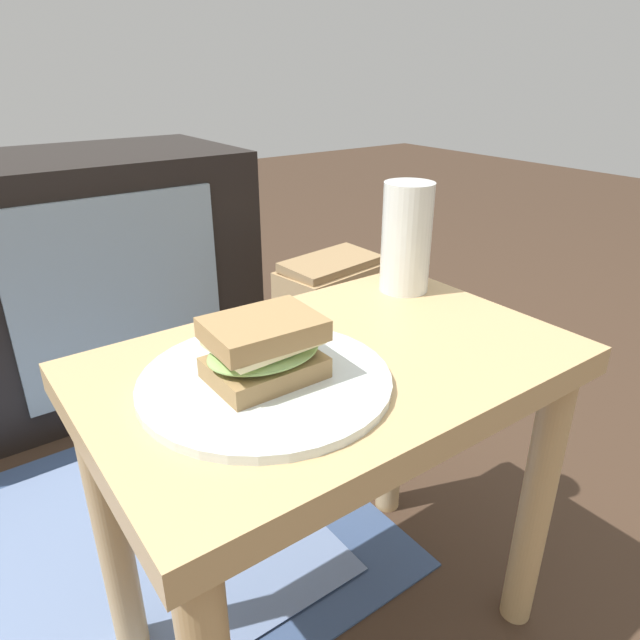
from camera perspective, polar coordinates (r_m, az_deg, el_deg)
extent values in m
plane|color=#3D2B1E|center=(0.97, 1.02, -28.45)|extent=(8.00, 8.00, 0.00)
cube|color=tan|center=(0.67, 1.30, -4.88)|extent=(0.56, 0.36, 0.04)
cylinder|color=tan|center=(0.88, 20.79, -16.87)|extent=(0.04, 0.04, 0.43)
cylinder|color=tan|center=(0.83, -20.02, -19.52)|extent=(0.04, 0.04, 0.43)
cylinder|color=tan|center=(1.02, 7.27, -8.94)|extent=(0.04, 0.04, 0.43)
cube|color=black|center=(1.51, -26.19, 3.24)|extent=(0.96, 0.44, 0.58)
cube|color=#8C9EA8|center=(1.32, -19.22, 2.16)|extent=(0.45, 0.01, 0.44)
cube|color=#384C72|center=(1.10, -28.86, -23.51)|extent=(1.20, 0.69, 0.01)
cube|color=slate|center=(1.10, -28.91, -23.35)|extent=(0.99, 0.57, 0.00)
cylinder|color=silver|center=(0.60, -5.48, -6.07)|extent=(0.26, 0.26, 0.01)
cube|color=#9E7A4C|center=(0.59, -5.54, -4.75)|extent=(0.11, 0.08, 0.02)
ellipsoid|color=#8CB260|center=(0.59, -5.61, -3.12)|extent=(0.12, 0.09, 0.02)
cube|color=beige|center=(0.58, -5.66, -2.16)|extent=(0.11, 0.08, 0.01)
cube|color=#9E7A4C|center=(0.57, -5.72, -0.91)|extent=(0.12, 0.09, 0.02)
cylinder|color=silver|center=(0.84, 8.63, 8.12)|extent=(0.07, 0.07, 0.16)
cylinder|color=orange|center=(0.84, 8.56, 7.07)|extent=(0.06, 0.06, 0.12)
cylinder|color=white|center=(0.82, 8.85, 11.40)|extent=(0.06, 0.06, 0.01)
cube|color=tan|center=(1.31, 1.04, -2.29)|extent=(0.25, 0.17, 0.36)
cube|color=#987950|center=(1.24, 1.11, 5.66)|extent=(0.23, 0.15, 0.03)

